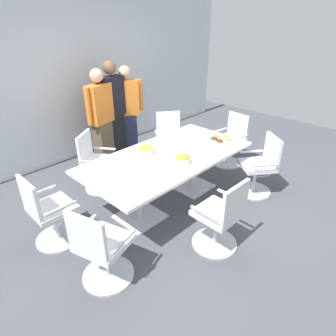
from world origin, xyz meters
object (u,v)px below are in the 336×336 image
(office_chair_1, at_px, (101,250))
(person_standing_0, at_px, (101,118))
(conference_table, at_px, (168,163))
(office_chair_2, at_px, (221,219))
(office_chair_3, at_px, (260,168))
(napkin_pile, at_px, (142,174))
(office_chair_4, at_px, (231,142))
(office_chair_6, at_px, (97,165))
(person_standing_2, at_px, (127,111))
(person_standing_1, at_px, (113,110))
(snack_bowl_chips_yellow, at_px, (146,149))
(plate_stack, at_px, (180,144))
(snack_bowl_chips_orange, at_px, (183,159))
(office_chair_5, at_px, (170,141))
(donut_platter, at_px, (221,139))
(office_chair_0, at_px, (49,214))

(office_chair_1, relative_size, person_standing_0, 0.53)
(conference_table, bearing_deg, office_chair_2, -104.23)
(office_chair_2, distance_m, office_chair_3, 1.45)
(napkin_pile, bearing_deg, office_chair_3, -19.19)
(office_chair_2, height_order, office_chair_4, same)
(office_chair_6, xyz_separation_m, person_standing_2, (1.18, 0.66, 0.46))
(office_chair_4, relative_size, office_chair_6, 1.00)
(office_chair_1, height_order, person_standing_1, person_standing_1)
(snack_bowl_chips_yellow, xyz_separation_m, napkin_pile, (-0.48, -0.46, -0.02))
(conference_table, bearing_deg, office_chair_4, 1.77)
(plate_stack, bearing_deg, office_chair_3, -50.16)
(snack_bowl_chips_orange, relative_size, plate_stack, 0.91)
(office_chair_2, relative_size, plate_stack, 3.86)
(office_chair_2, bearing_deg, person_standing_0, 84.53)
(office_chair_1, distance_m, snack_bowl_chips_orange, 1.54)
(person_standing_2, bearing_deg, snack_bowl_chips_yellow, 91.99)
(office_chair_5, xyz_separation_m, donut_platter, (-0.04, -1.11, 0.36))
(office_chair_1, height_order, office_chair_4, same)
(office_chair_3, bearing_deg, person_standing_2, 47.79)
(person_standing_2, bearing_deg, office_chair_5, 142.40)
(office_chair_6, bearing_deg, office_chair_4, 120.65)
(office_chair_3, xyz_separation_m, office_chair_4, (0.56, 0.87, 0.00))
(office_chair_6, bearing_deg, plate_stack, 97.61)
(office_chair_5, bearing_deg, office_chair_2, 93.18)
(snack_bowl_chips_orange, height_order, napkin_pile, snack_bowl_chips_orange)
(office_chair_4, relative_size, donut_platter, 2.92)
(office_chair_6, relative_size, napkin_pile, 5.14)
(snack_bowl_chips_yellow, relative_size, snack_bowl_chips_orange, 1.12)
(conference_table, bearing_deg, office_chair_3, -35.48)
(plate_stack, distance_m, napkin_pile, 1.06)
(person_standing_1, height_order, snack_bowl_chips_orange, person_standing_1)
(person_standing_1, xyz_separation_m, snack_bowl_chips_yellow, (-0.56, -1.47, -0.13))
(office_chair_2, bearing_deg, person_standing_2, 72.64)
(office_chair_0, distance_m, office_chair_1, 0.93)
(snack_bowl_chips_yellow, height_order, napkin_pile, snack_bowl_chips_yellow)
(conference_table, xyz_separation_m, donut_platter, (0.95, -0.21, 0.14))
(office_chair_2, xyz_separation_m, snack_bowl_chips_yellow, (0.11, 1.36, 0.40))
(conference_table, distance_m, donut_platter, 0.98)
(conference_table, xyz_separation_m, office_chair_5, (0.98, 0.90, -0.22))
(office_chair_0, relative_size, office_chair_5, 1.00)
(conference_table, relative_size, office_chair_5, 2.64)
(snack_bowl_chips_yellow, bearing_deg, office_chair_4, -6.69)
(office_chair_5, xyz_separation_m, person_standing_1, (-0.59, 0.84, 0.53))
(office_chair_4, height_order, person_standing_1, person_standing_1)
(person_standing_0, xyz_separation_m, donut_platter, (0.89, -1.85, -0.12))
(office_chair_6, bearing_deg, office_chair_1, 22.67)
(plate_stack, bearing_deg, office_chair_1, -161.09)
(office_chair_4, height_order, person_standing_2, person_standing_2)
(office_chair_4, relative_size, person_standing_0, 0.53)
(conference_table, height_order, office_chair_0, office_chair_0)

